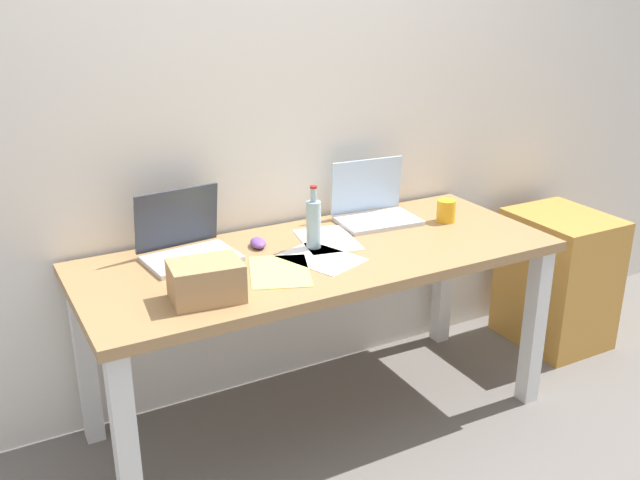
# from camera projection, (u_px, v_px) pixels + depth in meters

# --- Properties ---
(ground_plane) EXTENTS (8.00, 8.00, 0.00)m
(ground_plane) POSITION_uv_depth(u_px,v_px,m) (320.00, 417.00, 2.99)
(ground_plane) COLOR slate
(back_wall) EXTENTS (5.20, 0.08, 2.60)m
(back_wall) POSITION_uv_depth(u_px,v_px,m) (269.00, 91.00, 2.88)
(back_wall) COLOR silver
(back_wall) RESTS_ON ground
(desk) EXTENTS (1.84, 0.74, 0.75)m
(desk) POSITION_uv_depth(u_px,v_px,m) (320.00, 275.00, 2.76)
(desk) COLOR #A37A4C
(desk) RESTS_ON ground
(laptop_left) EXTENTS (0.35, 0.28, 0.25)m
(laptop_left) POSITION_uv_depth(u_px,v_px,m) (186.00, 243.00, 2.65)
(laptop_left) COLOR silver
(laptop_left) RESTS_ON desk
(laptop_right) EXTENTS (0.35, 0.26, 0.25)m
(laptop_right) POSITION_uv_depth(u_px,v_px,m) (374.00, 208.00, 3.06)
(laptop_right) COLOR silver
(laptop_right) RESTS_ON desk
(beer_bottle) EXTENTS (0.06, 0.06, 0.25)m
(beer_bottle) POSITION_uv_depth(u_px,v_px,m) (315.00, 223.00, 2.73)
(beer_bottle) COLOR #99B7C1
(beer_bottle) RESTS_ON desk
(computer_mouse) EXTENTS (0.08, 0.11, 0.03)m
(computer_mouse) POSITION_uv_depth(u_px,v_px,m) (258.00, 243.00, 2.77)
(computer_mouse) COLOR #724799
(computer_mouse) RESTS_ON desk
(cardboard_box) EXTENTS (0.25, 0.19, 0.13)m
(cardboard_box) POSITION_uv_depth(u_px,v_px,m) (206.00, 281.00, 2.31)
(cardboard_box) COLOR tan
(cardboard_box) RESTS_ON desk
(coffee_mug) EXTENTS (0.08, 0.08, 0.09)m
(coffee_mug) POSITION_uv_depth(u_px,v_px,m) (446.00, 211.00, 3.04)
(coffee_mug) COLOR gold
(coffee_mug) RESTS_ON desk
(paper_sheet_near_back) EXTENTS (0.26, 0.33, 0.00)m
(paper_sheet_near_back) POSITION_uv_depth(u_px,v_px,m) (327.00, 240.00, 2.85)
(paper_sheet_near_back) COLOR white
(paper_sheet_near_back) RESTS_ON desk
(paper_sheet_center) EXTENTS (0.30, 0.35, 0.00)m
(paper_sheet_center) POSITION_uv_depth(u_px,v_px,m) (321.00, 258.00, 2.67)
(paper_sheet_center) COLOR white
(paper_sheet_center) RESTS_ON desk
(paper_yellow_folder) EXTENTS (0.30, 0.35, 0.00)m
(paper_yellow_folder) POSITION_uv_depth(u_px,v_px,m) (280.00, 271.00, 2.55)
(paper_yellow_folder) COLOR #F4E06B
(paper_yellow_folder) RESTS_ON desk
(filing_cabinet) EXTENTS (0.40, 0.48, 0.66)m
(filing_cabinet) POSITION_uv_depth(u_px,v_px,m) (557.00, 279.00, 3.52)
(filing_cabinet) COLOR #C68938
(filing_cabinet) RESTS_ON ground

